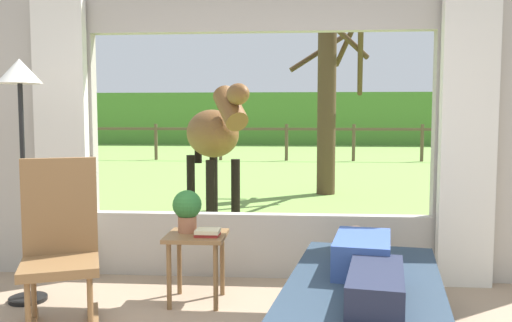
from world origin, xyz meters
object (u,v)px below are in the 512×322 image
recliner_sofa (364,310)px  pasture_tree (329,106)px  horse (214,135)px  side_table (196,246)px  reclining_person (366,264)px  potted_plant (187,208)px  book_stack (208,233)px  rocking_chair (60,246)px  floor_lamp_left (21,107)px

recliner_sofa → pasture_tree: pasture_tree is taller
pasture_tree → horse: bearing=-119.7°
side_table → recliner_sofa: bearing=-30.1°
reclining_person → pasture_tree: size_ratio=0.46×
potted_plant → book_stack: potted_plant is taller
reclining_person → pasture_tree: (0.12, 6.24, 1.03)m
side_table → book_stack: (0.10, -0.06, 0.12)m
book_stack → horse: 2.90m
reclining_person → side_table: bearing=157.7°
recliner_sofa → rocking_chair: rocking_chair is taller
side_table → pasture_tree: 5.77m
floor_lamp_left → horse: bearing=70.7°
book_stack → pasture_tree: bearing=78.0°
side_table → horse: horse is taller
floor_lamp_left → pasture_tree: size_ratio=0.58×
book_stack → floor_lamp_left: size_ratio=0.10×
potted_plant → recliner_sofa: bearing=-30.5°
reclining_person → book_stack: reclining_person is taller
side_table → horse: bearing=96.0°
reclining_person → rocking_chair: 1.98m
floor_lamp_left → book_stack: bearing=0.6°
floor_lamp_left → side_table: bearing=3.4°
horse → pasture_tree: (1.58, 2.76, 0.40)m
rocking_chair → side_table: bearing=12.1°
horse → recliner_sofa: bearing=85.7°
recliner_sofa → pasture_tree: size_ratio=0.59×
side_table → reclining_person: bearing=-31.8°
recliner_sofa → pasture_tree: bearing=98.5°
floor_lamp_left → potted_plant: bearing=6.4°
recliner_sofa → potted_plant: bearing=159.1°
side_table → floor_lamp_left: floor_lamp_left is taller
rocking_chair → potted_plant: rocking_chair is taller
horse → book_stack: bearing=70.5°
reclining_person → floor_lamp_left: size_ratio=0.79×
book_stack → horse: size_ratio=0.10×
potted_plant → side_table: bearing=-36.9°
recliner_sofa → reclining_person: reclining_person is taller
book_stack → floor_lamp_left: 1.66m
reclining_person → floor_lamp_left: floor_lamp_left is taller
recliner_sofa → side_table: (-1.16, 0.67, 0.21)m
recliner_sofa → horse: bearing=122.6°
rocking_chair → book_stack: rocking_chair is taller
recliner_sofa → horse: 3.84m
rocking_chair → side_table: size_ratio=2.15×
recliner_sofa → rocking_chair: size_ratio=1.63×
rocking_chair → side_table: rocking_chair is taller
floor_lamp_left → pasture_tree: (2.57, 5.59, 0.09)m
recliner_sofa → horse: size_ratio=1.04×
potted_plant → book_stack: (0.18, -0.12, -0.16)m
reclining_person → horse: 3.82m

